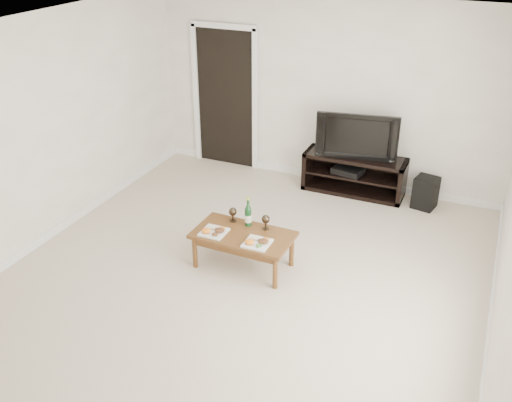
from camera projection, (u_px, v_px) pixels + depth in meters
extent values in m
plane|color=beige|center=(244.00, 277.00, 6.19)|extent=(5.50, 5.50, 0.00)
cube|color=white|center=(327.00, 92.00, 7.85)|extent=(5.00, 0.04, 2.60)
cube|color=white|center=(241.00, 29.00, 4.99)|extent=(5.00, 5.50, 0.04)
cube|color=black|center=(226.00, 99.00, 8.50)|extent=(0.90, 0.02, 2.05)
cube|color=black|center=(354.00, 174.00, 7.90)|extent=(1.39, 0.45, 0.55)
imported|color=black|center=(357.00, 134.00, 7.63)|extent=(1.10, 0.33, 0.63)
cube|color=black|center=(348.00, 170.00, 7.90)|extent=(0.45, 0.36, 0.08)
cube|color=black|center=(425.00, 193.00, 7.53)|extent=(0.33, 0.33, 0.43)
cube|color=brown|center=(243.00, 250.00, 6.28)|extent=(1.09, 0.61, 0.42)
cube|color=white|center=(214.00, 230.00, 6.18)|extent=(0.27, 0.27, 0.07)
cube|color=white|center=(257.00, 241.00, 5.97)|extent=(0.27, 0.27, 0.07)
cylinder|color=#103B18|center=(248.00, 211.00, 6.27)|extent=(0.07, 0.07, 0.35)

